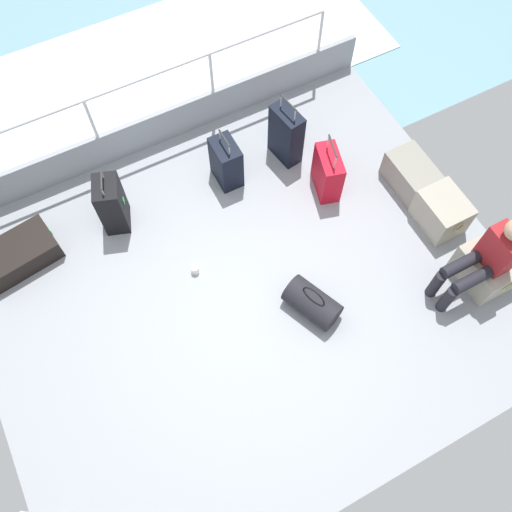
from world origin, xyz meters
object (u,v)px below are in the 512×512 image
cargo_crate_1 (442,212)px  paper_cup (195,269)px  cargo_crate_2 (486,268)px  passenger_seated (486,259)px  suitcase_3 (328,173)px  cargo_crate_0 (411,175)px  suitcase_4 (286,135)px  duffel_bag (312,303)px  suitcase_1 (226,163)px  suitcase_0 (112,204)px  suitcase_2 (18,255)px

cargo_crate_1 → paper_cup: cargo_crate_1 is taller
cargo_crate_2 → passenger_seated: (0.00, -0.19, 0.38)m
cargo_crate_1 → suitcase_3: size_ratio=0.73×
cargo_crate_0 → cargo_crate_1: size_ratio=1.15×
suitcase_4 → duffel_bag: size_ratio=1.40×
cargo_crate_1 → cargo_crate_2: cargo_crate_2 is taller
passenger_seated → duffel_bag: bearing=-108.3°
suitcase_1 → duffel_bag: suitcase_1 is taller
suitcase_0 → suitcase_2: suitcase_0 is taller
duffel_bag → paper_cup: size_ratio=6.20×
cargo_crate_2 → suitcase_0: bearing=-127.8°
cargo_crate_2 → suitcase_1: (-2.32, -1.75, 0.08)m
suitcase_3 → duffel_bag: size_ratio=1.20×
cargo_crate_2 → suitcase_4: (-2.31, -1.01, 0.14)m
cargo_crate_1 → passenger_seated: passenger_seated is taller
suitcase_4 → suitcase_3: bearing=16.4°
passenger_seated → suitcase_4: 2.46m
duffel_bag → suitcase_3: bearing=143.5°
duffel_bag → passenger_seated: bearing=71.7°
paper_cup → suitcase_4: bearing=119.7°
suitcase_1 → suitcase_3: 1.11m
suitcase_1 → duffel_bag: 1.82m
suitcase_1 → suitcase_3: bearing=55.6°
cargo_crate_1 → suitcase_2: bearing=-111.7°
cargo_crate_0 → suitcase_2: cargo_crate_0 is taller
suitcase_2 → suitcase_4: suitcase_4 is taller
suitcase_1 → paper_cup: 1.24m
suitcase_2 → duffel_bag: duffel_bag is taller
cargo_crate_1 → suitcase_0: size_ratio=0.70×
cargo_crate_0 → suitcase_4: (-1.01, -1.02, 0.18)m
duffel_bag → cargo_crate_1: bearing=97.9°
paper_cup → passenger_seated: bearing=59.2°
paper_cup → suitcase_1: bearing=137.7°
suitcase_2 → paper_cup: size_ratio=8.51×
cargo_crate_0 → cargo_crate_1: cargo_crate_1 is taller
cargo_crate_2 → suitcase_4: size_ratio=0.66×
cargo_crate_2 → suitcase_0: size_ratio=0.74×
cargo_crate_2 → duffel_bag: 1.79m
cargo_crate_2 → paper_cup: size_ratio=5.75×
cargo_crate_2 → duffel_bag: (-0.51, -1.71, -0.05)m
cargo_crate_1 → duffel_bag: duffel_bag is taller
suitcase_0 → suitcase_2: size_ratio=0.92×
cargo_crate_2 → passenger_seated: bearing=-90.0°
cargo_crate_1 → cargo_crate_2: size_ratio=0.95×
cargo_crate_2 → suitcase_3: size_ratio=0.77×
suitcase_4 → paper_cup: suitcase_4 is taller
suitcase_1 → suitcase_2: bearing=-91.6°
passenger_seated → suitcase_4: passenger_seated is taller
cargo_crate_2 → paper_cup: (-1.42, -2.57, -0.16)m
cargo_crate_0 → suitcase_3: 0.94m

